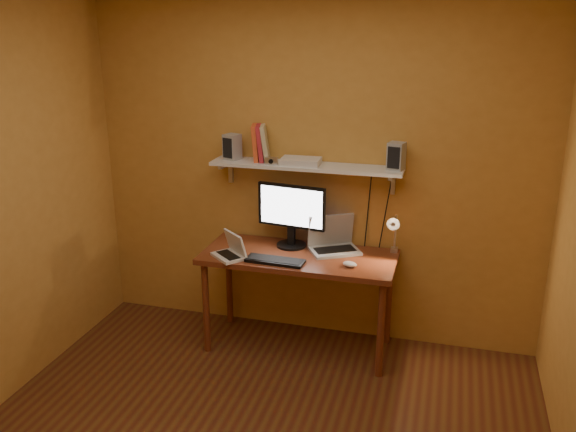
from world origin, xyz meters
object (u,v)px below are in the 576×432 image
(speaker_left, at_px, (232,147))
(shelf_camera, at_px, (271,161))
(desk, at_px, (299,265))
(monitor, at_px, (291,212))
(laptop, at_px, (333,241))
(mouse, at_px, (350,264))
(keyboard, at_px, (275,261))
(router, at_px, (301,161))
(netbook, at_px, (231,250))
(desk_lamp, at_px, (394,230))
(speaker_right, at_px, (396,156))
(wall_shelf, at_px, (306,166))

(speaker_left, relative_size, shelf_camera, 1.99)
(desk, height_order, monitor, monitor)
(laptop, relative_size, mouse, 4.08)
(keyboard, relative_size, router, 1.48)
(keyboard, bearing_deg, netbook, -179.64)
(router, bearing_deg, shelf_camera, -163.69)
(laptop, distance_m, router, 0.63)
(monitor, height_order, netbook, monitor)
(desk_lamp, xyz_separation_m, shelf_camera, (-0.90, -0.01, 0.44))
(monitor, height_order, speaker_left, speaker_left)
(monitor, relative_size, speaker_left, 2.78)
(laptop, bearing_deg, netbook, 176.06)
(speaker_left, bearing_deg, netbook, -53.20)
(laptop, height_order, mouse, laptop)
(mouse, relative_size, speaker_right, 0.54)
(desk_lamp, xyz_separation_m, speaker_left, (-1.23, 0.08, 0.51))
(keyboard, bearing_deg, speaker_left, 141.39)
(desk_lamp, distance_m, speaker_right, 0.52)
(desk, height_order, wall_shelf, wall_shelf)
(mouse, bearing_deg, laptop, 140.78)
(wall_shelf, bearing_deg, shelf_camera, -162.00)
(wall_shelf, bearing_deg, keyboard, -108.12)
(router, bearing_deg, speaker_right, 1.83)
(monitor, bearing_deg, mouse, -21.26)
(desk, distance_m, router, 0.76)
(desk, height_order, netbook, netbook)
(desk, height_order, speaker_left, speaker_left)
(speaker_right, bearing_deg, laptop, -160.90)
(desk_lamp, bearing_deg, keyboard, -158.30)
(wall_shelf, xyz_separation_m, speaker_left, (-0.57, 0.01, 0.11))
(keyboard, distance_m, router, 0.74)
(laptop, distance_m, mouse, 0.34)
(laptop, height_order, netbook, laptop)
(laptop, bearing_deg, speaker_right, -24.33)
(laptop, height_order, shelf_camera, shelf_camera)
(shelf_camera, bearing_deg, wall_shelf, 18.00)
(laptop, bearing_deg, shelf_camera, 155.00)
(laptop, xyz_separation_m, speaker_left, (-0.79, 0.05, 0.65))
(wall_shelf, bearing_deg, laptop, -9.87)
(mouse, height_order, speaker_right, speaker_right)
(netbook, relative_size, keyboard, 0.71)
(laptop, relative_size, router, 1.50)
(netbook, distance_m, speaker_right, 1.33)
(speaker_right, bearing_deg, speaker_left, -166.88)
(netbook, height_order, desk_lamp, desk_lamp)
(laptop, bearing_deg, wall_shelf, 140.18)
(mouse, height_order, desk_lamp, desk_lamp)
(shelf_camera, bearing_deg, netbook, -126.66)
(wall_shelf, xyz_separation_m, netbook, (-0.45, -0.37, -0.56))
(speaker_right, bearing_deg, netbook, -147.86)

